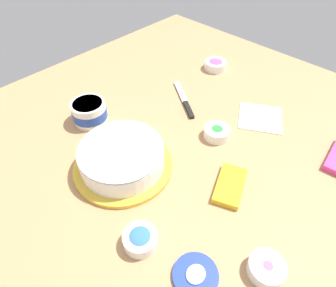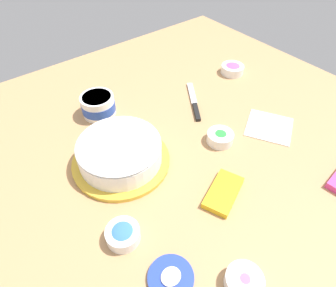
% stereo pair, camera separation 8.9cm
% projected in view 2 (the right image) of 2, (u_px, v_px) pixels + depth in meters
% --- Properties ---
extents(ground_plane, '(1.54, 1.54, 0.00)m').
position_uv_depth(ground_plane, '(192.00, 146.00, 0.93)').
color(ground_plane, tan).
extents(frosted_cake, '(0.30, 0.30, 0.09)m').
position_uv_depth(frosted_cake, '(120.00, 152.00, 0.85)').
color(frosted_cake, gold).
rests_on(frosted_cake, ground_plane).
extents(frosting_tub, '(0.12, 0.12, 0.08)m').
position_uv_depth(frosting_tub, '(98.00, 105.00, 1.02)').
color(frosting_tub, white).
rests_on(frosting_tub, ground_plane).
extents(frosting_tub_lid, '(0.10, 0.10, 0.02)m').
position_uv_depth(frosting_tub_lid, '(171.00, 278.00, 0.64)').
color(frosting_tub_lid, '#233DAD').
rests_on(frosting_tub_lid, ground_plane).
extents(spreading_knife, '(0.15, 0.21, 0.01)m').
position_uv_depth(spreading_knife, '(195.00, 104.00, 1.08)').
color(spreading_knife, silver).
rests_on(spreading_knife, ground_plane).
extents(sprinkle_bowl_blue, '(0.08, 0.08, 0.04)m').
position_uv_depth(sprinkle_bowl_blue, '(123.00, 234.00, 0.69)').
color(sprinkle_bowl_blue, white).
rests_on(sprinkle_bowl_blue, ground_plane).
extents(sprinkle_bowl_green, '(0.09, 0.09, 0.04)m').
position_uv_depth(sprinkle_bowl_green, '(220.00, 137.00, 0.93)').
color(sprinkle_bowl_green, white).
rests_on(sprinkle_bowl_green, ground_plane).
extents(sprinkle_bowl_rainbow, '(0.10, 0.10, 0.04)m').
position_uv_depth(sprinkle_bowl_rainbow, '(232.00, 69.00, 1.23)').
color(sprinkle_bowl_rainbow, white).
rests_on(sprinkle_bowl_rainbow, ground_plane).
extents(sprinkle_bowl_pink, '(0.08, 0.08, 0.03)m').
position_uv_depth(sprinkle_bowl_pink, '(244.00, 281.00, 0.62)').
color(sprinkle_bowl_pink, white).
rests_on(sprinkle_bowl_pink, ground_plane).
extents(candy_box_upper, '(0.16, 0.12, 0.02)m').
position_uv_depth(candy_box_upper, '(223.00, 192.00, 0.79)').
color(candy_box_upper, yellow).
rests_on(candy_box_upper, ground_plane).
extents(paper_napkin, '(0.20, 0.20, 0.01)m').
position_uv_depth(paper_napkin, '(269.00, 126.00, 1.00)').
color(paper_napkin, white).
rests_on(paper_napkin, ground_plane).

